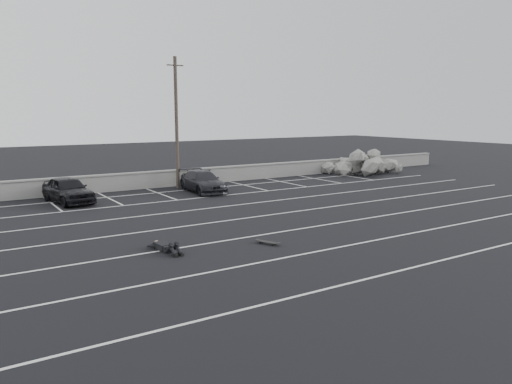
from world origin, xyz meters
TOP-DOWN VIEW (x-y plane):
  - ground at (0.00, 0.00)m, footprint 120.00×120.00m
  - seawall at (0.00, 14.00)m, footprint 50.00×0.45m
  - stall_lines at (-0.08, 4.41)m, footprint 36.00×20.05m
  - car_left at (-7.19, 11.41)m, footprint 2.27×4.32m
  - car_right at (0.47, 10.85)m, footprint 2.05×4.43m
  - utility_pole at (-0.11, 13.20)m, footprint 1.08×0.22m
  - trash_bin at (2.09, 13.60)m, footprint 0.84×0.84m
  - riprap_pile at (14.89, 12.11)m, footprint 5.68×5.09m
  - person at (-6.48, 0.14)m, footprint 1.29×2.42m
  - skateboard at (-3.00, -1.28)m, footprint 0.52×0.83m

SIDE VIEW (x-z plane):
  - ground at x=0.00m, z-range 0.00..0.00m
  - stall_lines at x=-0.08m, z-range 0.00..0.01m
  - skateboard at x=-3.00m, z-range 0.03..0.13m
  - person at x=-6.48m, z-range 0.00..0.45m
  - trash_bin at x=2.09m, z-range 0.01..1.01m
  - riprap_pile at x=14.89m, z-range -0.16..1.20m
  - seawall at x=0.00m, z-range 0.02..1.08m
  - car_right at x=0.47m, z-range 0.00..1.25m
  - car_left at x=-7.19m, z-range 0.00..1.40m
  - utility_pole at x=-0.11m, z-range 0.05..8.18m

